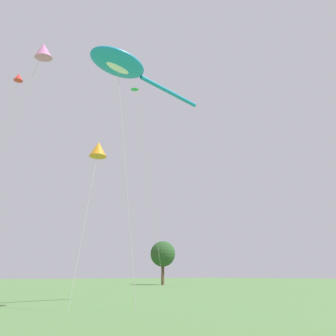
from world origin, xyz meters
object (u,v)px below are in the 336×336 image
at_px(small_kite_triangle_green, 18,79).
at_px(tree_oak_right, 163,254).
at_px(small_kite_streamer_purple, 136,95).
at_px(small_kite_delta_white, 43,51).
at_px(small_kite_box_yellow, 98,149).
at_px(big_show_kite, 121,65).

bearing_deg(small_kite_triangle_green, tree_oak_right, 109.27).
height_order(small_kite_streamer_purple, tree_oak_right, small_kite_streamer_purple).
height_order(small_kite_delta_white, tree_oak_right, small_kite_delta_white).
height_order(small_kite_box_yellow, small_kite_streamer_purple, small_kite_streamer_purple).
distance_m(small_kite_streamer_purple, tree_oak_right, 34.27).
bearing_deg(small_kite_streamer_purple, small_kite_triangle_green, -135.55).
height_order(small_kite_triangle_green, tree_oak_right, small_kite_triangle_green).
xyz_separation_m(small_kite_triangle_green, small_kite_streamer_purple, (10.56, 0.71, 3.05)).
bearing_deg(tree_oak_right, small_kite_box_yellow, -134.04).
height_order(small_kite_triangle_green, small_kite_delta_white, small_kite_triangle_green).
bearing_deg(small_kite_delta_white, tree_oak_right, 100.93).
height_order(big_show_kite, tree_oak_right, big_show_kite).
xyz_separation_m(big_show_kite, tree_oak_right, (28.06, 30.86, -9.08)).
distance_m(big_show_kite, small_kite_triangle_green, 8.40).
distance_m(small_kite_box_yellow, small_kite_streamer_purple, 13.25).
bearing_deg(small_kite_delta_white, small_kite_triangle_green, 146.86).
xyz_separation_m(big_show_kite, small_kite_streamer_purple, (6.24, 7.86, 3.93)).
relative_size(small_kite_streamer_purple, tree_oak_right, 2.56).
xyz_separation_m(small_kite_box_yellow, tree_oak_right, (28.55, 29.53, -3.65)).
relative_size(small_kite_triangle_green, small_kite_delta_white, 1.09).
distance_m(big_show_kite, small_kite_box_yellow, 5.62).
height_order(small_kite_triangle_green, small_kite_streamer_purple, small_kite_streamer_purple).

